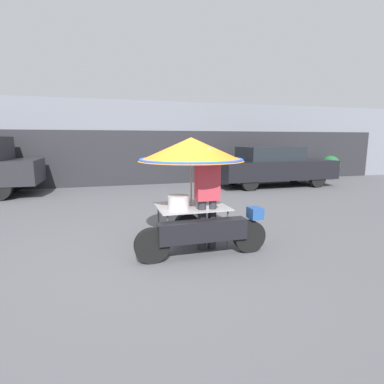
% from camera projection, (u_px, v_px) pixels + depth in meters
% --- Properties ---
extents(ground_plane, '(36.00, 36.00, 0.00)m').
position_uv_depth(ground_plane, '(169.00, 255.00, 4.78)').
color(ground_plane, '#56565B').
extents(shopfront_building, '(28.00, 2.06, 3.34)m').
position_uv_depth(shopfront_building, '(126.00, 143.00, 12.78)').
color(shopfront_building, gray).
rests_on(shopfront_building, ground).
extents(vendor_motorcycle_cart, '(2.12, 1.79, 1.86)m').
position_uv_depth(vendor_motorcycle_cart, '(193.00, 163.00, 5.01)').
color(vendor_motorcycle_cart, black).
rests_on(vendor_motorcycle_cart, ground).
extents(vendor_person, '(0.38, 0.23, 1.69)m').
position_uv_depth(vendor_person, '(207.00, 193.00, 4.91)').
color(vendor_person, '#2D2D33').
rests_on(vendor_person, ground).
extents(parked_car, '(4.63, 1.80, 1.54)m').
position_uv_depth(parked_car, '(273.00, 166.00, 11.74)').
color(parked_car, black).
rests_on(parked_car, ground).
extents(potted_plant, '(0.85, 0.85, 1.09)m').
position_uv_depth(potted_plant, '(330.00, 166.00, 13.82)').
color(potted_plant, '#2D2D33').
rests_on(potted_plant, ground).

